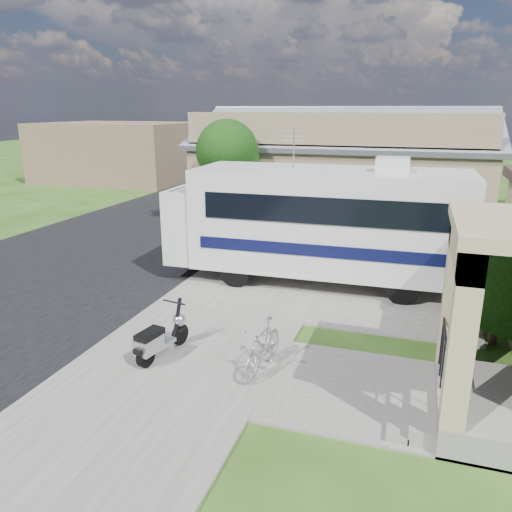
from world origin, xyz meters
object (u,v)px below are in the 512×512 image
(garden_hose, at_px, (424,385))
(motorhome, at_px, (318,220))
(scooter, at_px, (160,338))
(pickup_truck, at_px, (215,197))
(shrub, at_px, (504,277))
(bicycle, at_px, (263,349))
(van, at_px, (250,178))

(garden_hose, bearing_deg, motorhome, 120.22)
(scooter, relative_size, pickup_truck, 0.28)
(scooter, height_order, pickup_truck, pickup_truck)
(motorhome, relative_size, shrub, 2.88)
(motorhome, distance_m, bicycle, 5.75)
(scooter, bearing_deg, pickup_truck, 118.41)
(bicycle, height_order, pickup_truck, pickup_truck)
(motorhome, distance_m, van, 16.87)
(motorhome, relative_size, garden_hose, 21.68)
(motorhome, distance_m, shrub, 5.34)
(bicycle, xyz_separation_m, pickup_truck, (-6.81, 14.00, 0.31))
(scooter, relative_size, van, 0.28)
(shrub, bearing_deg, garden_hose, -120.49)
(garden_hose, bearing_deg, shrub, 59.51)
(motorhome, distance_m, scooter, 6.26)
(shrub, height_order, bicycle, shrub)
(pickup_truck, height_order, van, van)
(shrub, relative_size, van, 0.53)
(shrub, height_order, scooter, shrub)
(pickup_truck, relative_size, garden_hose, 14.72)
(bicycle, relative_size, van, 0.29)
(shrub, distance_m, scooter, 7.33)
(shrub, bearing_deg, van, 123.26)
(scooter, xyz_separation_m, bicycle, (2.14, 0.17, 0.02))
(motorhome, bearing_deg, bicycle, -90.58)
(van, relative_size, garden_hose, 14.26)
(shrub, xyz_separation_m, pickup_truck, (-11.27, 11.19, -0.71))
(shrub, height_order, pickup_truck, shrub)
(bicycle, xyz_separation_m, van, (-7.32, 20.78, 0.32))
(bicycle, relative_size, pickup_truck, 0.28)
(shrub, bearing_deg, pickup_truck, 135.22)
(motorhome, relative_size, scooter, 5.35)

